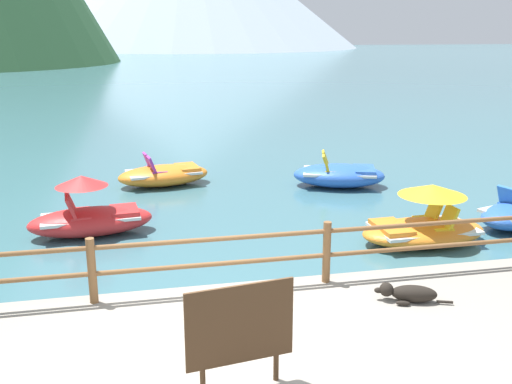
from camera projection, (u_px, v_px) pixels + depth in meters
name	position (u px, v px, depth m)	size (l,w,h in m)	color
ground_plane	(142.00, 84.00, 45.06)	(200.00, 200.00, 0.00)	#3D6B75
dock_railing	(214.00, 255.00, 8.55)	(23.92, 0.12, 0.95)	brown
sign_board	(240.00, 326.00, 6.19)	(1.17, 0.22, 1.19)	silver
dog_resting	(409.00, 293.00, 8.36)	(1.02, 0.51, 0.26)	black
pedal_boat_0	(339.00, 175.00, 15.98)	(2.73, 2.05, 0.91)	blue
pedal_boat_2	(164.00, 175.00, 16.11)	(2.63, 1.67, 0.87)	orange
pedal_boat_3	(90.00, 216.00, 12.20)	(2.59, 1.35, 1.26)	red
pedal_boat_4	(424.00, 224.00, 11.73)	(2.57, 1.47, 1.18)	orange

